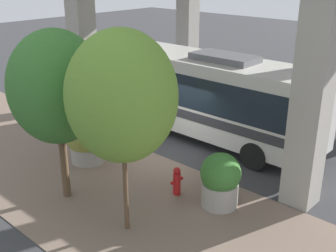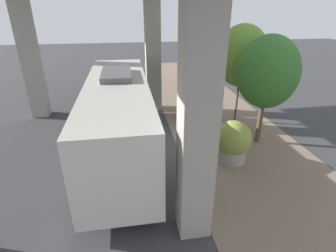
{
  "view_description": "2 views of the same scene",
  "coord_description": "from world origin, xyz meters",
  "views": [
    {
      "loc": [
        -10.32,
        -9.71,
        6.75
      ],
      "look_at": [
        0.59,
        0.29,
        0.99
      ],
      "focal_mm": 45.0,
      "sensor_mm": 36.0,
      "label": 1
    },
    {
      "loc": [
        2.2,
        11.0,
        6.19
      ],
      "look_at": [
        0.45,
        0.22,
        1.16
      ],
      "focal_mm": 28.0,
      "sensor_mm": 36.0,
      "label": 2
    }
  ],
  "objects": [
    {
      "name": "planter_middle",
      "position": [
        -2.1,
        1.74,
        0.93
      ],
      "size": [
        1.54,
        1.54,
        1.86
      ],
      "color": "#9E998E",
      "rests_on": "ground"
    },
    {
      "name": "sidewalk_strip",
      "position": [
        -3.0,
        0.0,
        0.01
      ],
      "size": [
        6.0,
        40.0,
        0.02
      ],
      "color": "#7A6656",
      "rests_on": "ground"
    },
    {
      "name": "fire_hydrant",
      "position": [
        -1.69,
        -2.17,
        0.47
      ],
      "size": [
        0.49,
        0.24,
        0.94
      ],
      "color": "#B21919",
      "rests_on": "ground"
    },
    {
      "name": "ground_plane",
      "position": [
        0.0,
        0.0,
        0.0
      ],
      "size": [
        80.0,
        80.0,
        0.0
      ],
      "primitive_type": "plane",
      "color": "#38383A",
      "rests_on": "ground"
    },
    {
      "name": "street_tree_far",
      "position": [
        -3.97,
        -2.38,
        3.75
      ],
      "size": [
        2.73,
        2.73,
        5.4
      ],
      "color": "brown",
      "rests_on": "ground"
    },
    {
      "name": "planter_front",
      "position": [
        -1.31,
        -3.52,
        0.84
      ],
      "size": [
        1.19,
        1.19,
        1.68
      ],
      "color": "#9E998E",
      "rests_on": "ground"
    },
    {
      "name": "street_tree_near",
      "position": [
        -4.05,
        0.27,
        3.48
      ],
      "size": [
        2.73,
        2.73,
        5.13
      ],
      "color": "brown",
      "rests_on": "ground"
    },
    {
      "name": "bus",
      "position": [
        2.62,
        0.27,
        1.93
      ],
      "size": [
        2.68,
        10.05,
        3.55
      ],
      "color": "silver",
      "rests_on": "ground"
    }
  ]
}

